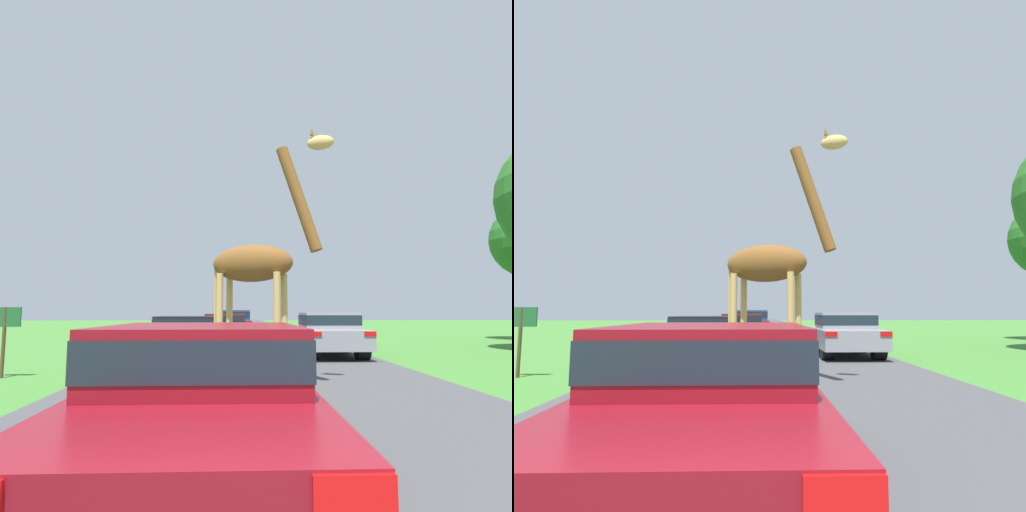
% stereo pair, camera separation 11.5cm
% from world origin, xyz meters
% --- Properties ---
extents(road, '(7.74, 120.00, 0.00)m').
position_xyz_m(road, '(0.00, 30.00, 0.00)').
color(road, '#424244').
rests_on(road, ground).
extents(giraffe_near_road, '(2.62, 1.35, 5.22)m').
position_xyz_m(giraffe_near_road, '(-0.12, 8.94, 2.48)').
color(giraffe_near_road, tan).
rests_on(giraffe_near_road, ground).
extents(car_lead_maroon, '(1.83, 4.70, 1.33)m').
position_xyz_m(car_lead_maroon, '(-0.89, 3.73, 0.71)').
color(car_lead_maroon, maroon).
rests_on(car_lead_maroon, ground).
extents(car_queue_right, '(1.95, 4.13, 1.42)m').
position_xyz_m(car_queue_right, '(2.49, 14.82, 0.77)').
color(car_queue_right, gray).
rests_on(car_queue_right, ground).
extents(car_queue_left, '(1.92, 4.50, 1.33)m').
position_xyz_m(car_queue_left, '(-1.93, 12.66, 0.72)').
color(car_queue_left, black).
rests_on(car_queue_left, ground).
extents(car_far_ahead, '(1.97, 4.10, 1.55)m').
position_xyz_m(car_far_ahead, '(-0.68, 27.06, 0.82)').
color(car_far_ahead, navy).
rests_on(car_far_ahead, ground).
extents(car_verge_right, '(1.93, 4.76, 1.36)m').
position_xyz_m(car_verge_right, '(-1.09, 20.43, 0.72)').
color(car_verge_right, '#561914').
rests_on(car_verge_right, ground).
extents(sign_post, '(0.70, 0.08, 1.56)m').
position_xyz_m(sign_post, '(-5.78, 10.09, 1.09)').
color(sign_post, '#4C3823').
rests_on(sign_post, ground).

